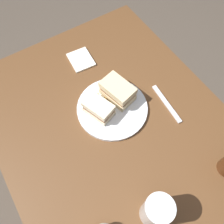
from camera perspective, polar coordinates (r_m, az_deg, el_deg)
ground_plane at (r=1.62m, az=-0.03°, el=-14.55°), size 6.00×6.00×0.00m
dining_table at (r=1.25m, az=-0.04°, el=-10.33°), size 1.01×0.81×0.78m
plate at (r=0.90m, az=0.06°, el=0.91°), size 0.26×0.26×0.01m
sandwich_half_left at (r=0.89m, az=1.33°, el=4.96°), size 0.14×0.11×0.07m
sandwich_half_right at (r=0.86m, az=-3.17°, el=0.82°), size 0.12×0.10×0.06m
potato_wedge_front at (r=0.90m, az=-3.02°, el=2.30°), size 0.04×0.06×0.02m
potato_wedge_middle at (r=0.94m, az=-1.03°, el=5.87°), size 0.04×0.03×0.02m
potato_wedge_back at (r=0.94m, az=-0.22°, el=6.03°), size 0.06×0.04×0.02m
potato_wedge_left_edge at (r=0.91m, az=-4.11°, el=3.03°), size 0.02×0.05×0.02m
pint_glass at (r=0.75m, az=10.24°, el=-22.10°), size 0.08×0.08×0.15m
napkin at (r=1.05m, az=-7.34°, el=12.16°), size 0.12×0.10×0.01m
fork at (r=0.94m, az=12.77°, el=1.96°), size 0.18×0.03×0.01m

